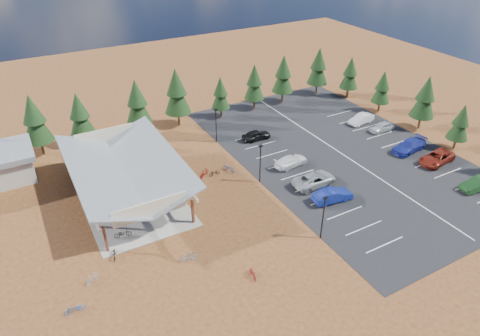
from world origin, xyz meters
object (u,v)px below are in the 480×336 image
at_px(bike_15, 204,173).
at_px(car_6, 437,158).
at_px(trash_bin_0, 190,183).
at_px(bike_11, 253,273).
at_px(lamp_post_0, 323,215).
at_px(lamp_post_1, 260,161).
at_px(bike_7, 137,157).
at_px(bike_3, 97,170).
at_px(bike_pavilion, 124,168).
at_px(bike_8, 114,254).
at_px(car_1, 332,195).
at_px(bike_9, 92,278).
at_px(bike_2, 93,193).
at_px(bike_10, 74,309).
at_px(bike_1, 104,208).
at_px(bike_4, 153,211).
at_px(bike_14, 229,168).
at_px(bike_6, 133,186).
at_px(car_8, 382,127).
at_px(trash_bin_1, 188,181).
at_px(bike_5, 138,190).
at_px(car_2, 314,180).
at_px(car_9, 361,119).
at_px(bike_16, 215,173).
at_px(car_5, 478,184).
at_px(bike_13, 189,257).
at_px(car_4, 256,135).
at_px(car_7, 409,146).
at_px(car_3, 291,161).
at_px(lamp_post_2, 216,123).

relative_size(bike_15, car_6, 0.33).
distance_m(trash_bin_0, bike_11, 16.65).
relative_size(lamp_post_0, lamp_post_1, 1.00).
relative_size(bike_7, bike_15, 0.95).
distance_m(lamp_post_1, bike_3, 20.81).
xyz_separation_m(lamp_post_1, bike_11, (-8.83, -13.28, -2.52)).
relative_size(bike_pavilion, bike_8, 11.34).
relative_size(bike_7, car_1, 0.36).
xyz_separation_m(bike_9, car_6, (44.54, -0.71, 0.35)).
xyz_separation_m(bike_2, car_1, (23.81, -14.34, 0.33)).
height_order(lamp_post_0, trash_bin_0, lamp_post_0).
bearing_deg(bike_10, bike_8, 136.55).
bearing_deg(bike_1, bike_4, -138.59).
xyz_separation_m(bike_14, car_1, (7.32, -11.54, 0.33)).
height_order(bike_6, car_8, car_8).
relative_size(trash_bin_1, bike_8, 0.53).
xyz_separation_m(bike_5, bike_15, (8.54, -0.17, -0.09)).
relative_size(bike_1, bike_3, 1.23).
distance_m(bike_1, bike_8, 7.72).
distance_m(bike_10, car_2, 29.86).
xyz_separation_m(bike_6, car_9, (36.67, 0.82, 0.17)).
height_order(lamp_post_1, car_2, lamp_post_1).
distance_m(bike_3, bike_16, 14.93).
bearing_deg(car_5, bike_pavilion, -110.89).
relative_size(bike_9, car_5, 0.33).
relative_size(bike_13, car_1, 0.37).
height_order(bike_2, car_5, car_5).
bearing_deg(car_9, bike_15, -92.29).
height_order(bike_10, bike_16, bike_10).
bearing_deg(bike_4, car_9, -63.78).
height_order(bike_3, bike_16, bike_3).
height_order(bike_1, bike_2, bike_1).
bearing_deg(bike_8, car_5, 0.82).
bearing_deg(bike_7, car_5, -111.25).
bearing_deg(trash_bin_0, bike_11, -93.48).
relative_size(bike_9, car_2, 0.27).
distance_m(lamp_post_0, bike_14, 16.35).
xyz_separation_m(car_4, car_7, (16.70, -13.21, 0.10)).
relative_size(bike_14, car_3, 0.39).
bearing_deg(bike_10, bike_3, 161.98).
distance_m(bike_4, bike_11, 14.08).
bearing_deg(lamp_post_1, bike_4, -179.71).
xyz_separation_m(trash_bin_1, bike_8, (-11.29, -8.34, -0.00)).
height_order(bike_11, car_4, car_4).
distance_m(lamp_post_2, bike_11, 26.89).
distance_m(lamp_post_2, car_9, 23.25).
bearing_deg(car_4, lamp_post_1, 154.01).
distance_m(lamp_post_0, car_2, 10.01).
xyz_separation_m(bike_9, bike_10, (-2.10, -2.78, 0.02)).
distance_m(bike_13, car_9, 38.65).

